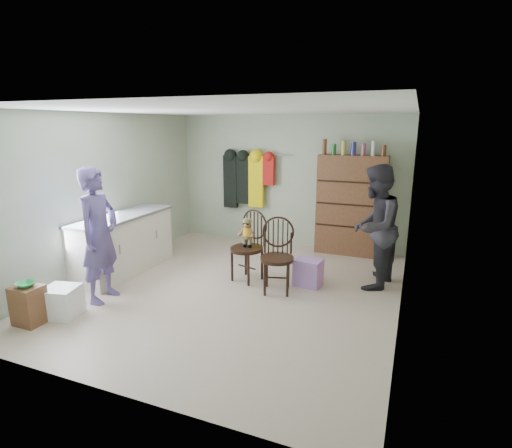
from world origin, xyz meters
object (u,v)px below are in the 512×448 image
at_px(chair_far, 277,252).
at_px(dresser, 351,205).
at_px(chair_front, 249,240).
at_px(counter, 124,243).

xyz_separation_m(chair_far, dresser, (0.68, 2.09, 0.34)).
distance_m(chair_front, chair_far, 0.58).
distance_m(counter, chair_front, 2.04).
height_order(counter, dresser, dresser).
relative_size(chair_front, chair_far, 1.02).
height_order(chair_front, chair_far, chair_front).
bearing_deg(chair_far, chair_front, 141.33).
bearing_deg(chair_front, chair_far, -7.30).
relative_size(chair_front, dresser, 0.52).
bearing_deg(dresser, chair_far, -107.92).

